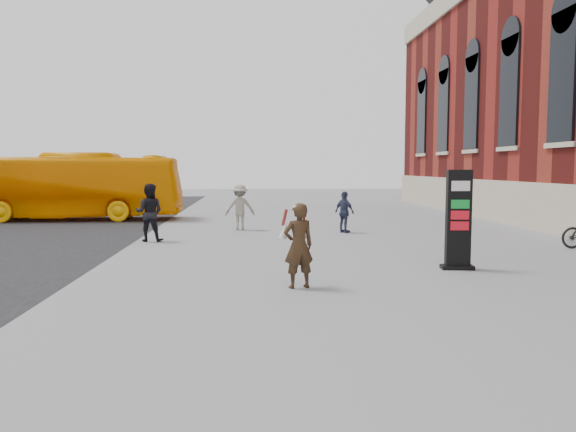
{
  "coord_description": "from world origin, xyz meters",
  "views": [
    {
      "loc": [
        -1.27,
        -10.98,
        2.38
      ],
      "look_at": [
        -0.49,
        0.9,
        1.34
      ],
      "focal_mm": 35.0,
      "sensor_mm": 36.0,
      "label": 1
    }
  ],
  "objects": [
    {
      "name": "ground",
      "position": [
        0.0,
        0.0,
        0.0
      ],
      "size": [
        100.0,
        100.0,
        0.0
      ],
      "primitive_type": "plane",
      "color": "#9E9EA3"
    },
    {
      "name": "pedestrian_a",
      "position": [
        -4.54,
        7.17,
        0.93
      ],
      "size": [
        0.96,
        0.78,
        1.86
      ],
      "primitive_type": "imported",
      "rotation": [
        0.0,
        0.0,
        3.05
      ],
      "color": "black",
      "rests_on": "ground"
    },
    {
      "name": "bus",
      "position": [
        -9.92,
        14.91,
        1.51
      ],
      "size": [
        10.85,
        2.64,
        3.01
      ],
      "primitive_type": "imported",
      "rotation": [
        0.0,
        0.0,
        1.58
      ],
      "color": "#FFA400",
      "rests_on": "road"
    },
    {
      "name": "info_pylon",
      "position": [
        3.53,
        1.7,
        1.16
      ],
      "size": [
        0.78,
        0.45,
        2.32
      ],
      "rotation": [
        0.0,
        0.0,
        -0.1
      ],
      "color": "black",
      "rests_on": "ground"
    },
    {
      "name": "pedestrian_c",
      "position": [
        2.1,
        9.09,
        0.75
      ],
      "size": [
        0.82,
        0.93,
        1.51
      ],
      "primitive_type": "imported",
      "rotation": [
        0.0,
        0.0,
        2.21
      ],
      "color": "#2E3552",
      "rests_on": "ground"
    },
    {
      "name": "woman",
      "position": [
        -0.35,
        -0.09,
        0.86
      ],
      "size": [
        0.75,
        0.71,
        1.68
      ],
      "rotation": [
        0.0,
        0.0,
        3.43
      ],
      "color": "black",
      "rests_on": "ground"
    },
    {
      "name": "pedestrian_b",
      "position": [
        -1.7,
        10.28,
        0.86
      ],
      "size": [
        1.15,
        0.71,
        1.72
      ],
      "primitive_type": "imported",
      "rotation": [
        0.0,
        0.0,
        3.2
      ],
      "color": "gray",
      "rests_on": "ground"
    }
  ]
}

